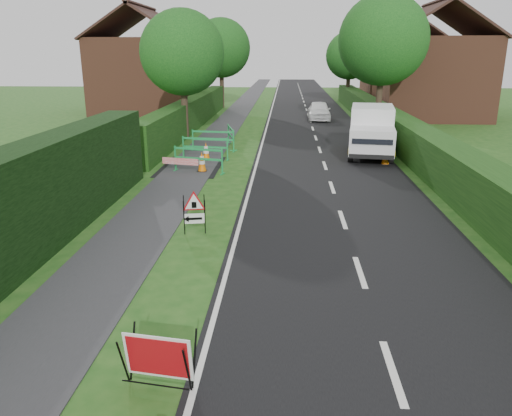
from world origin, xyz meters
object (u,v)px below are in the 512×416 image
object	(u,v)px
red_rect_sign	(158,358)
hatchback_car	(319,111)
triangle_sign	(193,210)
works_van	(372,130)

from	to	relation	value
red_rect_sign	hatchback_car	distance (m)	29.61
triangle_sign	works_van	xyz separation A→B (m)	(6.18, 10.76, 0.47)
triangle_sign	works_van	world-z (taller)	works_van
red_rect_sign	triangle_sign	size ratio (longest dim) A/B	1.05
red_rect_sign	hatchback_car	world-z (taller)	hatchback_car
triangle_sign	hatchback_car	bearing A→B (deg)	67.69
red_rect_sign	hatchback_car	size ratio (longest dim) A/B	0.28
hatchback_car	works_van	bearing A→B (deg)	-81.58
red_rect_sign	works_van	xyz separation A→B (m)	(5.56, 16.88, 0.67)
works_van	hatchback_car	distance (m)	12.58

